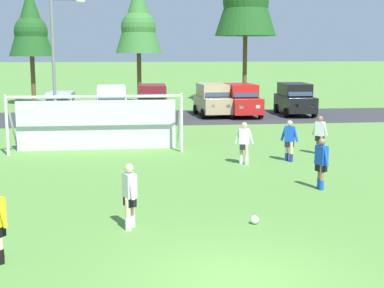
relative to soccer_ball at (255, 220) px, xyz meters
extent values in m
plane|color=#598C3D|center=(-1.14, 11.54, -0.11)|extent=(400.00, 400.00, 0.00)
cube|color=#333335|center=(-1.14, 23.19, -0.11)|extent=(52.00, 8.40, 0.01)
sphere|color=white|center=(0.00, 0.00, 0.00)|extent=(0.22, 0.22, 0.22)
sphere|color=black|center=(0.00, 0.00, 0.00)|extent=(0.08, 0.08, 0.08)
sphere|color=red|center=(0.06, 0.00, 0.00)|extent=(0.07, 0.07, 0.07)
cylinder|color=white|center=(-0.78, 10.38, 1.11)|extent=(0.12, 0.12, 2.44)
cylinder|color=white|center=(-8.10, 10.42, 1.11)|extent=(0.12, 0.12, 2.44)
cylinder|color=white|center=(-4.44, 10.40, 2.33)|extent=(7.32, 0.16, 0.12)
cylinder|color=white|center=(-0.78, 11.28, 1.23)|extent=(0.09, 1.94, 2.46)
cylinder|color=white|center=(-8.10, 11.32, 1.23)|extent=(0.09, 1.94, 2.46)
cube|color=silver|center=(-4.44, 11.40, 0.99)|extent=(6.95, 0.08, 2.20)
cylinder|color=beige|center=(-5.83, -1.97, 0.29)|extent=(0.14, 0.14, 0.80)
cylinder|color=black|center=(-5.83, -1.97, 0.05)|extent=(0.15, 0.15, 0.32)
cylinder|color=yellow|center=(-5.72, -2.07, 0.97)|extent=(0.24, 0.20, 0.55)
cylinder|color=beige|center=(3.30, 7.68, 0.29)|extent=(0.14, 0.14, 0.80)
cylinder|color=beige|center=(3.19, 7.91, 0.29)|extent=(0.14, 0.14, 0.80)
cylinder|color=#232D99|center=(3.30, 7.68, 0.05)|extent=(0.15, 0.15, 0.32)
cylinder|color=#232D99|center=(3.19, 7.91, 0.05)|extent=(0.15, 0.15, 0.32)
cube|color=black|center=(3.25, 7.80, 0.61)|extent=(0.40, 0.35, 0.28)
cube|color=blue|center=(3.25, 7.80, 0.99)|extent=(0.45, 0.39, 0.60)
sphere|color=beige|center=(3.25, 7.80, 1.42)|extent=(0.22, 0.22, 0.22)
cylinder|color=blue|center=(3.45, 7.65, 0.97)|extent=(0.25, 0.18, 0.55)
cylinder|color=blue|center=(3.04, 7.95, 0.97)|extent=(0.25, 0.18, 0.55)
cylinder|color=beige|center=(1.42, 7.34, 0.29)|extent=(0.14, 0.14, 0.80)
cylinder|color=beige|center=(1.25, 7.54, 0.29)|extent=(0.14, 0.14, 0.80)
cylinder|color=white|center=(1.42, 7.34, 0.05)|extent=(0.15, 0.15, 0.32)
cylinder|color=white|center=(1.25, 7.54, 0.05)|extent=(0.15, 0.15, 0.32)
cube|color=black|center=(1.34, 7.44, 0.61)|extent=(0.37, 0.28, 0.28)
cube|color=white|center=(1.34, 7.44, 0.99)|extent=(0.42, 0.30, 0.60)
sphere|color=beige|center=(1.34, 7.44, 1.42)|extent=(0.22, 0.22, 0.22)
cylinder|color=white|center=(1.58, 7.36, 0.97)|extent=(0.24, 0.13, 0.55)
cylinder|color=white|center=(1.10, 7.53, 0.97)|extent=(0.24, 0.13, 0.55)
cylinder|color=beige|center=(-3.09, 0.15, 0.29)|extent=(0.14, 0.14, 0.80)
cylinder|color=beige|center=(-3.20, -0.11, 0.29)|extent=(0.14, 0.14, 0.80)
cylinder|color=white|center=(-3.09, 0.15, 0.05)|extent=(0.15, 0.15, 0.32)
cylinder|color=white|center=(-3.20, -0.11, 0.05)|extent=(0.15, 0.15, 0.32)
cube|color=black|center=(-3.15, 0.02, 0.61)|extent=(0.33, 0.40, 0.28)
cube|color=white|center=(-3.15, 0.02, 0.99)|extent=(0.37, 0.44, 0.60)
sphere|color=beige|center=(-3.15, 0.02, 1.42)|extent=(0.22, 0.22, 0.22)
cylinder|color=white|center=(-3.20, 0.27, 0.97)|extent=(0.17, 0.25, 0.55)
cylinder|color=white|center=(-3.09, -0.23, 0.97)|extent=(0.17, 0.25, 0.55)
cylinder|color=#936B4C|center=(4.99, 8.96, 0.29)|extent=(0.14, 0.14, 0.80)
cylinder|color=#936B4C|center=(4.94, 9.23, 0.29)|extent=(0.14, 0.14, 0.80)
cylinder|color=white|center=(4.99, 8.96, 0.05)|extent=(0.15, 0.15, 0.32)
cylinder|color=white|center=(4.94, 9.23, 0.05)|extent=(0.15, 0.15, 0.32)
cube|color=black|center=(4.97, 9.10, 0.61)|extent=(0.40, 0.38, 0.28)
cube|color=silver|center=(4.97, 9.10, 0.99)|extent=(0.45, 0.42, 0.60)
sphere|color=#936B4C|center=(4.97, 9.10, 1.42)|extent=(0.22, 0.22, 0.22)
cylinder|color=silver|center=(5.14, 8.91, 0.97)|extent=(0.24, 0.21, 0.55)
cylinder|color=silver|center=(4.79, 9.28, 0.97)|extent=(0.24, 0.21, 0.55)
cylinder|color=#936B4C|center=(2.91, 3.17, 0.29)|extent=(0.14, 0.14, 0.80)
cylinder|color=#936B4C|center=(2.92, 3.39, 0.29)|extent=(0.14, 0.14, 0.80)
cylinder|color=blue|center=(2.91, 3.17, 0.05)|extent=(0.15, 0.15, 0.32)
cylinder|color=blue|center=(2.92, 3.39, 0.05)|extent=(0.15, 0.15, 0.32)
cube|color=black|center=(2.91, 3.28, 0.61)|extent=(0.33, 0.40, 0.28)
cube|color=blue|center=(2.91, 3.28, 0.99)|extent=(0.37, 0.44, 0.60)
sphere|color=#936B4C|center=(2.91, 3.28, 1.42)|extent=(0.22, 0.22, 0.22)
cylinder|color=blue|center=(2.97, 3.03, 0.97)|extent=(0.17, 0.25, 0.55)
cylinder|color=blue|center=(2.85, 3.53, 0.97)|extent=(0.17, 0.25, 0.55)
cube|color=#B2B2BC|center=(-7.35, 23.59, 0.59)|extent=(1.89, 4.24, 0.76)
cube|color=#B2B2BC|center=(-7.35, 23.74, 1.29)|extent=(1.70, 2.13, 0.64)
cube|color=#28384C|center=(-7.37, 22.77, 1.27)|extent=(1.54, 0.35, 0.55)
cube|color=#28384C|center=(-6.51, 23.73, 1.29)|extent=(0.08, 1.79, 0.45)
cube|color=white|center=(-6.90, 21.52, 0.64)|extent=(0.28, 0.09, 0.20)
cube|color=white|center=(-7.89, 21.54, 0.64)|extent=(0.28, 0.09, 0.20)
cube|color=#B21414|center=(-6.81, 25.64, 0.64)|extent=(0.28, 0.09, 0.20)
cube|color=#B21414|center=(-7.80, 25.66, 0.64)|extent=(0.28, 0.09, 0.20)
cylinder|color=black|center=(-6.48, 22.27, 0.21)|extent=(0.25, 0.64, 0.64)
cylinder|color=black|center=(-8.28, 22.31, 0.21)|extent=(0.25, 0.64, 0.64)
cylinder|color=black|center=(-6.42, 24.88, 0.21)|extent=(0.25, 0.64, 0.64)
cylinder|color=black|center=(-8.22, 24.91, 0.21)|extent=(0.25, 0.64, 0.64)
cube|color=silver|center=(-4.00, 22.00, 0.71)|extent=(2.04, 4.66, 1.00)
cube|color=silver|center=(-4.00, 22.20, 1.63)|extent=(1.84, 3.05, 0.84)
cube|color=#28384C|center=(-3.96, 20.78, 1.61)|extent=(1.63, 0.43, 0.71)
cube|color=#28384C|center=(-3.12, 22.23, 1.63)|extent=(0.12, 2.55, 0.59)
cube|color=white|center=(-3.41, 19.76, 0.76)|extent=(0.28, 0.09, 0.20)
cube|color=white|center=(-4.45, 19.73, 0.76)|extent=(0.28, 0.09, 0.20)
cube|color=#B21414|center=(-3.54, 24.28, 0.76)|extent=(0.28, 0.09, 0.20)
cube|color=#B21414|center=(-4.59, 24.25, 0.76)|extent=(0.28, 0.09, 0.20)
cylinder|color=black|center=(-3.01, 20.61, 0.21)|extent=(0.26, 0.65, 0.64)
cylinder|color=black|center=(-4.91, 20.55, 0.21)|extent=(0.26, 0.65, 0.64)
cylinder|color=black|center=(-3.09, 23.46, 0.21)|extent=(0.26, 0.65, 0.64)
cylinder|color=black|center=(-4.99, 23.40, 0.21)|extent=(0.26, 0.65, 0.64)
cube|color=maroon|center=(-1.39, 23.07, 0.71)|extent=(2.07, 4.67, 1.00)
cube|color=maroon|center=(-1.38, 23.27, 1.63)|extent=(1.86, 3.06, 0.84)
cube|color=#28384C|center=(-1.44, 21.85, 1.61)|extent=(1.63, 0.44, 0.71)
cube|color=#28384C|center=(-0.50, 23.24, 1.63)|extent=(0.14, 2.55, 0.59)
cube|color=white|center=(-0.95, 20.79, 0.76)|extent=(0.28, 0.09, 0.20)
cube|color=white|center=(-2.00, 20.83, 0.76)|extent=(0.28, 0.09, 0.20)
cube|color=#B21414|center=(-0.78, 25.31, 0.76)|extent=(0.28, 0.09, 0.20)
cube|color=#B21414|center=(-1.83, 25.35, 0.76)|extent=(0.28, 0.09, 0.20)
cylinder|color=black|center=(-0.50, 21.61, 0.21)|extent=(0.26, 0.65, 0.64)
cylinder|color=black|center=(-2.39, 21.68, 0.21)|extent=(0.26, 0.65, 0.64)
cylinder|color=black|center=(-0.39, 24.46, 0.21)|extent=(0.26, 0.65, 0.64)
cylinder|color=black|center=(-2.29, 24.53, 0.21)|extent=(0.26, 0.65, 0.64)
cube|color=tan|center=(2.73, 23.60, 0.71)|extent=(2.10, 4.68, 1.00)
cube|color=tan|center=(2.73, 23.80, 1.63)|extent=(1.88, 3.07, 0.84)
cube|color=#28384C|center=(2.79, 22.38, 1.61)|extent=(1.63, 0.45, 0.71)
cube|color=#28384C|center=(3.61, 23.84, 1.63)|extent=(0.15, 2.55, 0.59)
cube|color=white|center=(3.35, 21.36, 0.76)|extent=(0.28, 0.09, 0.20)
cube|color=white|center=(2.31, 21.32, 0.76)|extent=(0.28, 0.09, 0.20)
cube|color=#B21414|center=(3.16, 25.88, 0.76)|extent=(0.28, 0.09, 0.20)
cube|color=#B21414|center=(2.11, 25.83, 0.76)|extent=(0.28, 0.09, 0.20)
cylinder|color=black|center=(3.75, 22.22, 0.21)|extent=(0.27, 0.65, 0.64)
cylinder|color=black|center=(1.85, 22.13, 0.21)|extent=(0.27, 0.65, 0.64)
cylinder|color=black|center=(3.62, 25.07, 0.21)|extent=(0.27, 0.65, 0.64)
cylinder|color=black|center=(1.72, 24.98, 0.21)|extent=(0.27, 0.65, 0.64)
cube|color=red|center=(4.57, 23.13, 0.71)|extent=(2.04, 4.66, 1.00)
cube|color=red|center=(4.56, 23.33, 1.63)|extent=(1.84, 3.05, 0.84)
cube|color=#28384C|center=(4.61, 21.91, 1.61)|extent=(1.63, 0.43, 0.71)
cube|color=#28384C|center=(5.45, 23.36, 1.63)|extent=(0.12, 2.55, 0.59)
cube|color=white|center=(5.16, 20.89, 0.76)|extent=(0.28, 0.09, 0.20)
cube|color=white|center=(4.12, 20.86, 0.76)|extent=(0.28, 0.09, 0.20)
cube|color=#B21414|center=(5.02, 25.41, 0.76)|extent=(0.28, 0.09, 0.20)
cube|color=#B21414|center=(3.98, 25.37, 0.76)|extent=(0.28, 0.09, 0.20)
cylinder|color=black|center=(5.56, 21.74, 0.21)|extent=(0.26, 0.65, 0.64)
cylinder|color=black|center=(3.66, 21.68, 0.21)|extent=(0.26, 0.65, 0.64)
cylinder|color=black|center=(5.47, 24.59, 0.21)|extent=(0.26, 0.65, 0.64)
cylinder|color=black|center=(3.57, 24.53, 0.21)|extent=(0.26, 0.65, 0.64)
cube|color=black|center=(8.38, 23.47, 0.71)|extent=(2.11, 4.68, 1.00)
cube|color=black|center=(8.39, 23.67, 1.63)|extent=(1.88, 3.08, 0.84)
cube|color=#28384C|center=(8.32, 22.25, 1.61)|extent=(1.63, 0.45, 0.71)
cube|color=#28384C|center=(9.27, 23.63, 1.63)|extent=(0.16, 2.55, 0.59)
cube|color=white|center=(8.80, 21.19, 0.76)|extent=(0.28, 0.09, 0.20)
cube|color=white|center=(7.76, 21.24, 0.76)|extent=(0.28, 0.09, 0.20)
cube|color=#B21414|center=(9.01, 25.70, 0.76)|extent=(0.28, 0.09, 0.20)
cube|color=#B21414|center=(7.96, 25.75, 0.76)|extent=(0.28, 0.09, 0.20)
cylinder|color=black|center=(9.26, 22.00, 0.21)|extent=(0.27, 0.65, 0.64)
cylinder|color=black|center=(7.37, 22.09, 0.21)|extent=(0.27, 0.65, 0.64)
cylinder|color=black|center=(9.39, 24.85, 0.21)|extent=(0.27, 0.65, 0.64)
cylinder|color=black|center=(7.50, 24.94, 0.21)|extent=(0.27, 0.65, 0.64)
cylinder|color=brown|center=(-10.48, 33.07, 1.85)|extent=(0.36, 0.36, 3.92)
cone|color=#1E511E|center=(-10.48, 33.07, 6.56)|extent=(3.53, 3.53, 5.49)
sphere|color=#1E511E|center=(-10.48, 33.07, 5.73)|extent=(2.65, 2.65, 2.65)
cylinder|color=brown|center=(-1.95, 32.45, 1.97)|extent=(0.36, 0.36, 4.16)
cone|color=#387533|center=(-1.95, 32.45, 6.96)|extent=(3.74, 3.74, 5.82)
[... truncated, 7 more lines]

